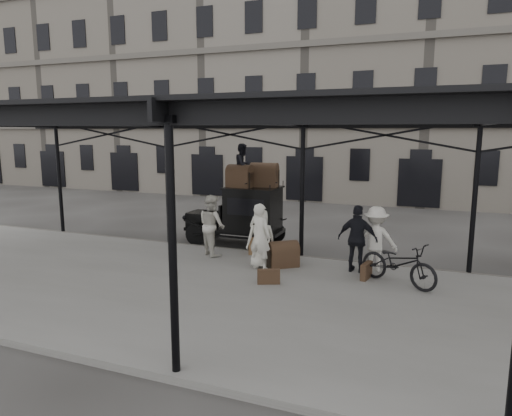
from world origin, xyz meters
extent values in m
plane|color=#383533|center=(0.00, 0.00, 0.00)|extent=(120.00, 120.00, 0.00)
cube|color=slate|center=(0.00, -2.00, 0.07)|extent=(28.00, 8.00, 0.15)
cylinder|color=black|center=(-10.00, 2.00, 2.15)|extent=(0.14, 0.14, 4.30)
cylinder|color=black|center=(0.00, 2.00, 2.15)|extent=(0.14, 0.14, 4.30)
cylinder|color=black|center=(0.00, -5.80, 2.15)|extent=(0.14, 0.14, 4.30)
cube|color=black|center=(0.00, 2.00, 4.48)|extent=(22.00, 0.10, 0.45)
cube|color=black|center=(0.00, -5.80, 4.48)|extent=(22.00, 0.10, 0.45)
cube|color=black|center=(0.00, -1.70, 4.65)|extent=(22.50, 9.00, 0.08)
cube|color=silver|center=(0.00, -1.70, 4.72)|extent=(18.00, 7.00, 0.04)
cube|color=slate|center=(0.00, 18.00, 7.00)|extent=(64.00, 8.00, 14.00)
cylinder|color=black|center=(-4.16, 2.46, 0.40)|extent=(0.80, 0.10, 0.80)
cylinder|color=black|center=(-4.16, 3.90, 0.40)|extent=(0.80, 0.10, 0.80)
cylinder|color=black|center=(-1.56, 2.46, 0.40)|extent=(0.80, 0.10, 0.80)
cylinder|color=black|center=(-1.56, 3.90, 0.40)|extent=(0.80, 0.10, 0.80)
cube|color=black|center=(-2.91, 3.18, 0.55)|extent=(3.60, 1.25, 0.12)
cube|color=black|center=(-4.26, 3.18, 0.85)|extent=(0.90, 1.00, 0.55)
cube|color=black|center=(-4.73, 3.18, 0.85)|extent=(0.06, 0.70, 0.55)
cube|color=black|center=(-3.46, 3.18, 0.95)|extent=(0.70, 1.30, 0.10)
cube|color=black|center=(-2.16, 3.18, 1.35)|extent=(1.80, 1.45, 1.55)
cube|color=black|center=(-2.16, 2.45, 1.55)|extent=(1.40, 0.02, 0.60)
cube|color=black|center=(-2.16, 3.18, 2.15)|extent=(1.90, 1.55, 0.06)
imported|color=silver|center=(-0.74, 0.14, 1.13)|extent=(0.81, 0.63, 1.96)
imported|color=beige|center=(-2.75, 1.04, 1.14)|extent=(1.22, 1.17, 1.99)
imported|color=silver|center=(-0.77, 0.32, 1.03)|extent=(1.02, 0.95, 1.76)
imported|color=black|center=(1.97, 0.89, 1.13)|extent=(1.18, 0.58, 1.95)
imported|color=silver|center=(2.44, 1.15, 1.10)|extent=(1.30, 0.85, 1.90)
imported|color=black|center=(3.16, 0.18, 0.73)|extent=(2.31, 1.68, 1.16)
imported|color=black|center=(-2.51, 3.08, 2.96)|extent=(0.69, 0.83, 1.55)
cube|color=brown|center=(-1.41, 1.71, 0.40)|extent=(0.72, 0.63, 0.50)
cube|color=#422B1E|center=(2.32, 0.34, 0.38)|extent=(0.26, 0.62, 0.45)
cube|color=#422B1E|center=(-0.04, -1.03, 0.35)|extent=(0.61, 0.38, 0.40)
camera|label=1|loc=(3.87, -12.00, 4.17)|focal=32.00mm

